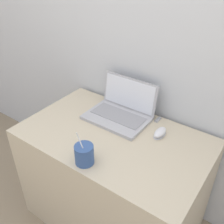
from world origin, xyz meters
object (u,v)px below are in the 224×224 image
Objects in this scene: laptop at (121,110)px; computer_mouse at (160,133)px; drink_cup at (84,154)px; usb_stick at (158,120)px.

laptop reaches higher than computer_mouse.
drink_cup is 3.07× the size of usb_stick.
drink_cup is at bearing -79.09° from laptop.
laptop is 0.24m from usb_stick.
usb_stick is (-0.08, 0.13, -0.01)m from computer_mouse.
usb_stick is at bearing 121.22° from computer_mouse.
drink_cup reaches higher than computer_mouse.
laptop is 6.34× the size of usb_stick.
computer_mouse is at bearing -58.78° from usb_stick.
computer_mouse is 0.15m from usb_stick.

